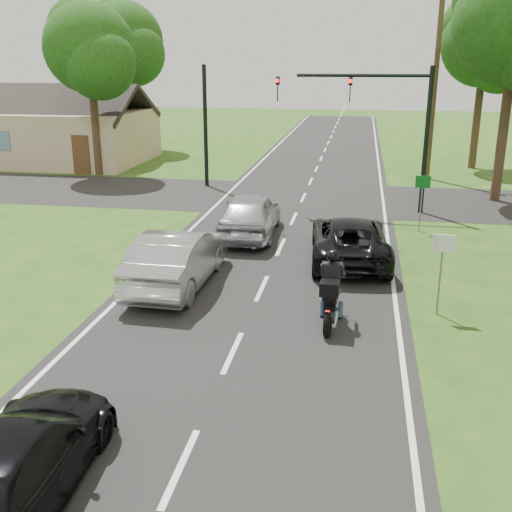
# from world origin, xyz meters

# --- Properties ---
(ground) EXTENTS (140.00, 140.00, 0.00)m
(ground) POSITION_xyz_m (0.00, 0.00, 0.00)
(ground) COLOR #224B15
(ground) RESTS_ON ground
(road) EXTENTS (8.00, 100.00, 0.01)m
(road) POSITION_xyz_m (0.00, 10.00, 0.01)
(road) COLOR black
(road) RESTS_ON ground
(cross_road) EXTENTS (60.00, 7.00, 0.01)m
(cross_road) POSITION_xyz_m (0.00, 16.00, 0.01)
(cross_road) COLOR black
(cross_road) RESTS_ON ground
(motorcycle_rider) EXTENTS (0.63, 2.22, 1.91)m
(motorcycle_rider) POSITION_xyz_m (2.04, 1.93, 0.75)
(motorcycle_rider) COLOR black
(motorcycle_rider) RESTS_ON ground
(dark_suv) EXTENTS (2.77, 5.32, 1.43)m
(dark_suv) POSITION_xyz_m (2.36, 6.98, 0.73)
(dark_suv) COLOR black
(dark_suv) RESTS_ON road
(silver_sedan) EXTENTS (1.83, 4.99, 1.63)m
(silver_sedan) POSITION_xyz_m (-2.41, 3.85, 0.83)
(silver_sedan) COLOR #B2B2B7
(silver_sedan) RESTS_ON road
(silver_suv) EXTENTS (2.08, 4.86, 1.64)m
(silver_suv) POSITION_xyz_m (-1.31, 9.23, 0.83)
(silver_suv) COLOR #ACAEB4
(silver_suv) RESTS_ON road
(dark_car_behind) EXTENTS (2.05, 4.49, 1.27)m
(dark_car_behind) POSITION_xyz_m (-2.11, -5.06, 0.65)
(dark_car_behind) COLOR black
(dark_car_behind) RESTS_ON road
(traffic_signal) EXTENTS (6.38, 0.44, 6.00)m
(traffic_signal) POSITION_xyz_m (3.34, 14.00, 4.14)
(traffic_signal) COLOR black
(traffic_signal) RESTS_ON ground
(signal_pole_far) EXTENTS (0.20, 0.20, 6.00)m
(signal_pole_far) POSITION_xyz_m (-5.20, 18.00, 3.00)
(signal_pole_far) COLOR black
(signal_pole_far) RESTS_ON ground
(utility_pole_far) EXTENTS (1.60, 0.28, 10.00)m
(utility_pole_far) POSITION_xyz_m (6.20, 22.00, 5.08)
(utility_pole_far) COLOR #4D3B23
(utility_pole_far) RESTS_ON ground
(sign_white) EXTENTS (0.55, 0.07, 2.12)m
(sign_white) POSITION_xyz_m (4.70, 2.98, 1.60)
(sign_white) COLOR slate
(sign_white) RESTS_ON ground
(sign_green) EXTENTS (0.55, 0.07, 2.12)m
(sign_green) POSITION_xyz_m (4.90, 10.98, 1.60)
(sign_green) COLOR slate
(sign_green) RESTS_ON ground
(tree_row_e) EXTENTS (5.28, 5.12, 9.61)m
(tree_row_e) POSITION_xyz_m (9.48, 25.78, 6.83)
(tree_row_e) COLOR #332316
(tree_row_e) RESTS_ON ground
(tree_left_near) EXTENTS (5.12, 4.96, 9.22)m
(tree_left_near) POSITION_xyz_m (-11.73, 19.78, 6.53)
(tree_left_near) COLOR #332316
(tree_left_near) RESTS_ON ground
(tree_left_far) EXTENTS (5.76, 5.58, 10.14)m
(tree_left_far) POSITION_xyz_m (-13.70, 29.76, 7.13)
(tree_left_far) COLOR #332316
(tree_left_far) RESTS_ON ground
(house) EXTENTS (10.20, 8.00, 4.84)m
(house) POSITION_xyz_m (-16.00, 24.00, 1.77)
(house) COLOR tan
(house) RESTS_ON ground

